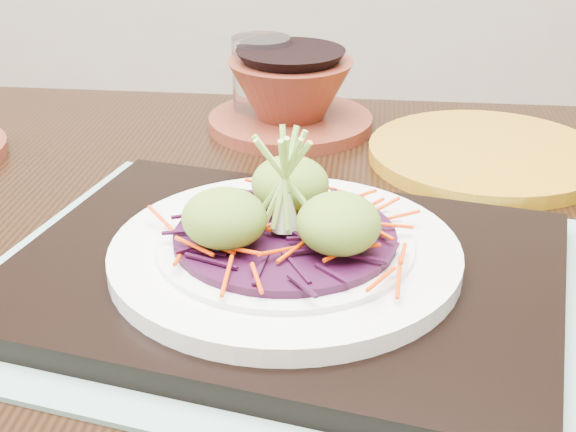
# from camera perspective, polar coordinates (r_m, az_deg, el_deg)

# --- Properties ---
(dining_table) EXTENTS (1.14, 0.77, 0.71)m
(dining_table) POSITION_cam_1_polar(r_m,az_deg,el_deg) (0.68, -2.94, -8.99)
(dining_table) COLOR black
(dining_table) RESTS_ON ground
(placemat) EXTENTS (0.49, 0.42, 0.00)m
(placemat) POSITION_cam_1_polar(r_m,az_deg,el_deg) (0.57, -0.20, -4.95)
(placemat) COLOR gray
(placemat) RESTS_ON dining_table
(serving_tray) EXTENTS (0.42, 0.35, 0.02)m
(serving_tray) POSITION_cam_1_polar(r_m,az_deg,el_deg) (0.56, -0.20, -4.05)
(serving_tray) COLOR black
(serving_tray) RESTS_ON placemat
(white_plate) EXTENTS (0.24, 0.24, 0.02)m
(white_plate) POSITION_cam_1_polar(r_m,az_deg,el_deg) (0.55, -0.21, -2.58)
(white_plate) COLOR white
(white_plate) RESTS_ON serving_tray
(cabbage_bed) EXTENTS (0.15, 0.15, 0.01)m
(cabbage_bed) POSITION_cam_1_polar(r_m,az_deg,el_deg) (0.55, -0.21, -1.46)
(cabbage_bed) COLOR black
(cabbage_bed) RESTS_ON white_plate
(carrot_julienne) EXTENTS (0.19, 0.19, 0.01)m
(carrot_julienne) POSITION_cam_1_polar(r_m,az_deg,el_deg) (0.55, -0.21, -0.76)
(carrot_julienne) COLOR #ED3A04
(carrot_julienne) RESTS_ON cabbage_bed
(guacamole_scoops) EXTENTS (0.13, 0.12, 0.04)m
(guacamole_scoops) POSITION_cam_1_polar(r_m,az_deg,el_deg) (0.54, -0.22, 0.55)
(guacamole_scoops) COLOR olive
(guacamole_scoops) RESTS_ON cabbage_bed
(scallion_garnish) EXTENTS (0.06, 0.06, 0.08)m
(scallion_garnish) POSITION_cam_1_polar(r_m,az_deg,el_deg) (0.53, -0.22, 2.38)
(scallion_garnish) COLOR #96CC51
(scallion_garnish) RESTS_ON cabbage_bed
(water_glass) EXTENTS (0.07, 0.07, 0.09)m
(water_glass) POSITION_cam_1_polar(r_m,az_deg,el_deg) (0.88, -1.90, 9.72)
(water_glass) COLOR white
(water_glass) RESTS_ON dining_table
(terracotta_bowl_set) EXTENTS (0.18, 0.18, 0.07)m
(terracotta_bowl_set) POSITION_cam_1_polar(r_m,az_deg,el_deg) (0.86, 0.18, 8.37)
(terracotta_bowl_set) COLOR #5D2316
(terracotta_bowl_set) RESTS_ON dining_table
(yellow_plate) EXTENTS (0.23, 0.23, 0.01)m
(yellow_plate) POSITION_cam_1_polar(r_m,az_deg,el_deg) (0.80, 13.94, 4.28)
(yellow_plate) COLOR #A26C12
(yellow_plate) RESTS_ON dining_table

